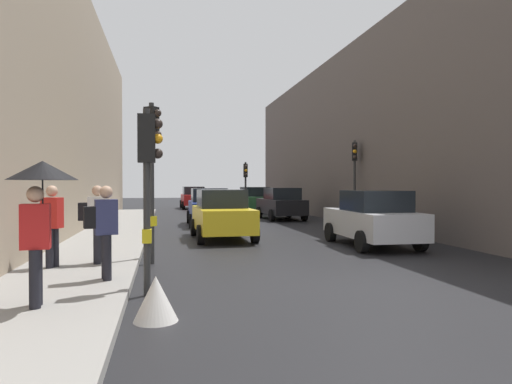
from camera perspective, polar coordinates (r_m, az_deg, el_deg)
ground_plane at (r=9.61m, az=15.30°, el=-10.83°), size 120.00×120.00×0.00m
sidewalk_kerb at (r=14.67m, az=-18.37°, el=-6.45°), size 2.51×40.00×0.16m
building_facade_right at (r=28.78m, az=20.44°, el=5.84°), size 12.00×33.91×8.87m
traffic_light_far_median at (r=29.47m, az=-1.27°, el=1.62°), size 0.25×0.43×3.33m
traffic_light_mid_street at (r=22.26m, az=11.86°, el=2.96°), size 0.33×0.45×3.98m
traffic_light_near_right at (r=11.80m, az=-12.45°, el=4.62°), size 0.43×0.39×3.94m
traffic_light_near_left at (r=8.43m, az=-12.94°, el=2.98°), size 0.43×0.24×3.27m
car_blue_van at (r=22.54m, az=-5.70°, el=-1.80°), size 2.06×4.22×1.76m
car_red_sedan at (r=38.14m, az=-7.57°, el=-0.67°), size 2.10×4.24×1.76m
car_green_estate at (r=32.63m, az=-0.26°, el=-0.94°), size 2.27×4.32×1.76m
car_silver_hatchback at (r=15.27m, az=13.96°, el=-3.13°), size 2.07×4.23×1.76m
car_yellow_taxi at (r=16.85m, az=-4.14°, el=-2.72°), size 2.08×4.23×1.76m
car_dark_suv at (r=26.14m, az=3.07°, el=-1.41°), size 2.17×4.28×1.76m
pedestrian_with_umbrella at (r=7.57m, az=-24.67°, el=-0.02°), size 1.00×1.00×2.14m
pedestrian_with_black_backpack at (r=11.27m, az=-18.88°, el=-3.14°), size 0.60×0.36×1.77m
pedestrian_with_grey_backpack at (r=9.30m, az=-17.96°, el=-4.00°), size 0.65×0.41×1.77m
pedestrian_in_red_jacket at (r=11.07m, az=-23.47°, el=-3.41°), size 0.47×0.39×1.77m
warning_sign_triangle at (r=7.02m, az=-12.05°, el=-12.51°), size 0.64×0.64×0.65m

